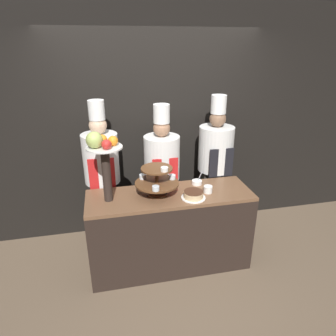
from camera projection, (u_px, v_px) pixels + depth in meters
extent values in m
plane|color=brown|center=(176.00, 280.00, 3.18)|extent=(14.00, 14.00, 0.00)
cube|color=black|center=(155.00, 125.00, 3.69)|extent=(10.00, 0.06, 2.80)
cube|color=black|center=(170.00, 231.00, 3.27)|extent=(1.71, 0.56, 0.85)
cube|color=brown|center=(170.00, 195.00, 3.10)|extent=(1.71, 0.56, 0.03)
cylinder|color=brown|center=(157.00, 194.00, 3.07)|extent=(0.20, 0.20, 0.02)
cylinder|color=brown|center=(157.00, 182.00, 3.02)|extent=(0.04, 0.04, 0.30)
cylinder|color=brown|center=(157.00, 183.00, 3.02)|extent=(0.45, 0.45, 0.02)
cylinder|color=brown|center=(157.00, 169.00, 2.96)|extent=(0.32, 0.32, 0.02)
cylinder|color=silver|center=(156.00, 188.00, 2.85)|extent=(0.07, 0.07, 0.04)
cylinder|color=red|center=(156.00, 189.00, 2.85)|extent=(0.06, 0.06, 0.03)
cylinder|color=silver|center=(172.00, 177.00, 3.09)|extent=(0.07, 0.07, 0.04)
cylinder|color=green|center=(172.00, 178.00, 3.09)|extent=(0.06, 0.06, 0.03)
cylinder|color=silver|center=(143.00, 177.00, 3.10)|extent=(0.07, 0.07, 0.04)
cylinder|color=beige|center=(143.00, 177.00, 3.10)|extent=(0.06, 0.06, 0.03)
cylinder|color=white|center=(164.00, 169.00, 2.88)|extent=(0.07, 0.07, 0.04)
cylinder|color=#2D231E|center=(107.00, 175.00, 2.87)|extent=(0.08, 0.08, 0.54)
cylinder|color=white|center=(104.00, 147.00, 2.76)|extent=(0.34, 0.34, 0.01)
sphere|color=orange|center=(113.00, 141.00, 2.76)|extent=(0.10, 0.10, 0.10)
sphere|color=orange|center=(102.00, 139.00, 2.81)|extent=(0.09, 0.09, 0.09)
sphere|color=#ADC160|center=(94.00, 140.00, 2.69)|extent=(0.15, 0.15, 0.15)
sphere|color=red|center=(106.00, 145.00, 2.67)|extent=(0.09, 0.09, 0.09)
cylinder|color=white|center=(193.00, 198.00, 3.01)|extent=(0.25, 0.25, 0.01)
cylinder|color=#E0BC89|center=(193.00, 195.00, 3.00)|extent=(0.20, 0.20, 0.06)
cylinder|color=#472819|center=(194.00, 192.00, 2.98)|extent=(0.19, 0.19, 0.01)
cylinder|color=white|center=(208.00, 189.00, 3.11)|extent=(0.09, 0.09, 0.07)
cylinder|color=white|center=(197.00, 182.00, 3.30)|extent=(0.11, 0.11, 0.04)
cylinder|color=#BCBCC1|center=(200.00, 177.00, 3.28)|extent=(0.05, 0.01, 0.11)
cube|color=#38332D|center=(106.00, 214.00, 3.58)|extent=(0.29, 0.16, 0.87)
cylinder|color=white|center=(101.00, 158.00, 3.31)|extent=(0.39, 0.39, 0.56)
cube|color=red|center=(102.00, 174.00, 3.18)|extent=(0.27, 0.01, 0.36)
sphere|color=#DBB28E|center=(98.00, 125.00, 3.16)|extent=(0.19, 0.19, 0.19)
cylinder|color=white|center=(96.00, 110.00, 3.10)|extent=(0.17, 0.17, 0.20)
cube|color=#38332D|center=(162.00, 209.00, 3.72)|extent=(0.31, 0.17, 0.85)
cylinder|color=white|center=(162.00, 158.00, 3.46)|extent=(0.41, 0.41, 0.51)
cube|color=red|center=(165.00, 172.00, 3.32)|extent=(0.29, 0.01, 0.33)
sphere|color=#A37556|center=(162.00, 128.00, 3.32)|extent=(0.19, 0.19, 0.19)
cylinder|color=white|center=(161.00, 114.00, 3.26)|extent=(0.18, 0.18, 0.20)
cube|color=#38332D|center=(212.00, 202.00, 3.84)|extent=(0.31, 0.17, 0.90)
cylinder|color=silver|center=(216.00, 149.00, 3.56)|extent=(0.41, 0.41, 0.53)
cube|color=black|center=(221.00, 163.00, 3.43)|extent=(0.29, 0.01, 0.34)
sphere|color=#846047|center=(218.00, 119.00, 3.42)|extent=(0.19, 0.19, 0.19)
cylinder|color=white|center=(219.00, 104.00, 3.36)|extent=(0.17, 0.17, 0.21)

